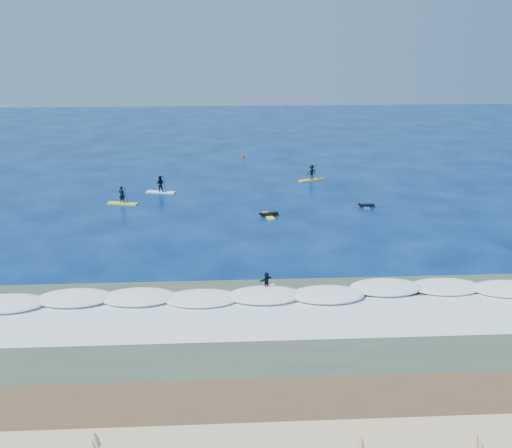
{
  "coord_description": "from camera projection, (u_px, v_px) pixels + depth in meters",
  "views": [
    {
      "loc": [
        -1.3,
        -42.87,
        16.51
      ],
      "look_at": [
        1.11,
        2.26,
        0.6
      ],
      "focal_mm": 40.0,
      "sensor_mm": 36.0,
      "label": 1
    }
  ],
  "objects": [
    {
      "name": "breaking_wave",
      "position": [
        249.0,
        296.0,
        36.5
      ],
      "size": [
        40.0,
        6.0,
        0.3
      ],
      "primitive_type": "cube",
      "color": "white",
      "rests_on": "ground"
    },
    {
      "name": "wet_sand_strip",
      "position": [
        259.0,
        412.0,
        25.67
      ],
      "size": [
        90.0,
        5.0,
        0.08
      ],
      "primitive_type": "cube",
      "color": "brown",
      "rests_on": "ground"
    },
    {
      "name": "shallow_water",
      "position": [
        252.0,
        328.0,
        32.73
      ],
      "size": [
        90.0,
        13.0,
        0.01
      ],
      "primitive_type": "cube",
      "color": "#324538",
      "rests_on": "ground"
    },
    {
      "name": "marker_buoy",
      "position": [
        243.0,
        156.0,
        73.74
      ],
      "size": [
        0.3,
        0.3,
        0.72
      ],
      "rotation": [
        0.0,
        0.0,
        -0.26
      ],
      "color": "#FB2A16",
      "rests_on": "ground"
    },
    {
      "name": "prone_paddler_far",
      "position": [
        366.0,
        206.0,
        54.2
      ],
      "size": [
        1.59,
        2.02,
        0.42
      ],
      "rotation": [
        0.0,
        0.0,
        1.51
      ],
      "color": "#193CC1",
      "rests_on": "ground"
    },
    {
      "name": "wave_surfer",
      "position": [
        266.0,
        282.0,
        36.92
      ],
      "size": [
        1.58,
        1.42,
        1.21
      ],
      "rotation": [
        0.0,
        0.0,
        0.69
      ],
      "color": "silver",
      "rests_on": "breaking_wave"
    },
    {
      "name": "sup_paddler_center",
      "position": [
        160.0,
        185.0,
        58.73
      ],
      "size": [
        3.04,
        1.34,
        2.07
      ],
      "rotation": [
        0.0,
        0.0,
        -0.21
      ],
      "color": "white",
      "rests_on": "ground"
    },
    {
      "name": "prone_paddler_near",
      "position": [
        269.0,
        215.0,
        51.61
      ],
      "size": [
        1.79,
        2.34,
        0.47
      ],
      "rotation": [
        0.0,
        0.0,
        1.8
      ],
      "color": "yellow",
      "rests_on": "ground"
    },
    {
      "name": "ground",
      "position": [
        244.0,
        241.0,
        45.92
      ],
      "size": [
        160.0,
        160.0,
        0.0
      ],
      "primitive_type": "plane",
      "color": "#031241",
      "rests_on": "ground"
    },
    {
      "name": "whitewater",
      "position": [
        251.0,
        319.0,
        33.68
      ],
      "size": [
        34.0,
        5.0,
        0.02
      ],
      "primitive_type": "cube",
      "color": "silver",
      "rests_on": "ground"
    },
    {
      "name": "sup_paddler_right",
      "position": [
        311.0,
        173.0,
        63.33
      ],
      "size": [
        3.02,
        1.76,
        2.07
      ],
      "rotation": [
        0.0,
        0.0,
        0.37
      ],
      "color": "gold",
      "rests_on": "ground"
    },
    {
      "name": "sup_paddler_left",
      "position": [
        122.0,
        198.0,
        55.05
      ],
      "size": [
        3.0,
        1.39,
        2.04
      ],
      "rotation": [
        0.0,
        0.0,
        -0.24
      ],
      "color": "yellow",
      "rests_on": "ground"
    }
  ]
}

